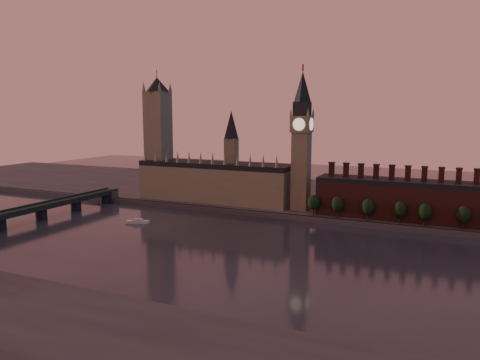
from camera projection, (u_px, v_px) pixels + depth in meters
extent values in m
plane|color=black|center=(222.00, 252.00, 257.70)|extent=(900.00, 900.00, 0.00)
cube|color=#4A4A4F|center=(279.00, 216.00, 338.31)|extent=(900.00, 4.00, 4.00)
cube|color=#4A4A4F|center=(313.00, 196.00, 419.21)|extent=(900.00, 180.00, 4.00)
cube|color=gray|center=(215.00, 184.00, 385.40)|extent=(130.00, 30.00, 28.00)
cube|color=black|center=(215.00, 165.00, 383.10)|extent=(130.00, 30.00, 4.00)
cube|color=gray|center=(231.00, 153.00, 375.45)|extent=(9.00, 9.00, 24.00)
cone|color=black|center=(231.00, 124.00, 372.15)|extent=(12.00, 12.00, 22.00)
cone|color=gray|center=(145.00, 155.00, 393.94)|extent=(2.60, 2.60, 10.00)
cone|color=gray|center=(156.00, 155.00, 389.50)|extent=(2.60, 2.60, 10.00)
cone|color=gray|center=(167.00, 156.00, 385.06)|extent=(2.60, 2.60, 10.00)
cone|color=gray|center=(178.00, 156.00, 380.62)|extent=(2.60, 2.60, 10.00)
cone|color=gray|center=(189.00, 157.00, 376.17)|extent=(2.60, 2.60, 10.00)
cone|color=gray|center=(201.00, 157.00, 371.73)|extent=(2.60, 2.60, 10.00)
cone|color=gray|center=(213.00, 158.00, 367.29)|extent=(2.60, 2.60, 10.00)
cone|color=gray|center=(225.00, 159.00, 362.85)|extent=(2.60, 2.60, 10.00)
cone|color=gray|center=(237.00, 159.00, 358.41)|extent=(2.60, 2.60, 10.00)
cone|color=gray|center=(250.00, 160.00, 353.96)|extent=(2.60, 2.60, 10.00)
cone|color=gray|center=(263.00, 160.00, 349.52)|extent=(2.60, 2.60, 10.00)
cone|color=gray|center=(277.00, 161.00, 345.08)|extent=(2.60, 2.60, 10.00)
cube|color=gray|center=(158.00, 144.00, 403.72)|extent=(18.00, 18.00, 90.00)
cone|color=black|center=(157.00, 84.00, 396.39)|extent=(24.00, 24.00, 12.00)
cylinder|color=#232326|center=(157.00, 77.00, 395.53)|extent=(0.50, 0.50, 12.00)
cone|color=gray|center=(144.00, 87.00, 392.80)|extent=(3.00, 3.00, 8.00)
cone|color=gray|center=(159.00, 86.00, 386.18)|extent=(3.00, 3.00, 8.00)
cone|color=gray|center=(155.00, 87.00, 407.18)|extent=(3.00, 3.00, 8.00)
cone|color=gray|center=(170.00, 87.00, 400.56)|extent=(3.00, 3.00, 8.00)
cube|color=gray|center=(301.00, 171.00, 347.69)|extent=(12.00, 12.00, 58.00)
cube|color=gray|center=(302.00, 124.00, 342.66)|extent=(14.00, 14.00, 12.00)
cube|color=#232326|center=(302.00, 109.00, 341.08)|extent=(11.00, 11.00, 10.00)
cone|color=black|center=(303.00, 87.00, 338.79)|extent=(13.00, 13.00, 22.00)
cylinder|color=#232326|center=(303.00, 68.00, 336.85)|extent=(1.00, 1.00, 5.00)
cylinder|color=beige|center=(299.00, 124.00, 336.19)|extent=(9.00, 0.50, 9.00)
cylinder|color=beige|center=(305.00, 124.00, 349.14)|extent=(9.00, 0.50, 9.00)
cylinder|color=beige|center=(293.00, 124.00, 345.65)|extent=(0.50, 9.00, 9.00)
cylinder|color=beige|center=(311.00, 124.00, 339.68)|extent=(0.50, 9.00, 9.00)
cone|color=gray|center=(291.00, 112.00, 338.22)|extent=(2.00, 2.00, 6.00)
cone|color=gray|center=(308.00, 112.00, 332.84)|extent=(2.00, 2.00, 6.00)
cone|color=gray|center=(296.00, 112.00, 349.91)|extent=(2.00, 2.00, 6.00)
cone|color=gray|center=(313.00, 112.00, 344.52)|extent=(2.00, 2.00, 6.00)
cube|color=#552620|center=(398.00, 201.00, 321.15)|extent=(110.00, 25.00, 24.00)
cube|color=black|center=(399.00, 182.00, 319.21)|extent=(110.00, 25.00, 3.00)
cube|color=#552620|center=(332.00, 170.00, 337.81)|extent=(3.50, 3.50, 9.00)
cube|color=#232326|center=(332.00, 163.00, 337.09)|extent=(4.20, 4.20, 1.00)
cube|color=#552620|center=(346.00, 170.00, 333.49)|extent=(3.50, 3.50, 9.00)
cube|color=#232326|center=(346.00, 163.00, 332.77)|extent=(4.20, 4.20, 1.00)
cube|color=#552620|center=(361.00, 171.00, 329.16)|extent=(3.50, 3.50, 9.00)
cube|color=#232326|center=(361.00, 164.00, 328.44)|extent=(4.20, 4.20, 1.00)
cube|color=#552620|center=(376.00, 172.00, 324.84)|extent=(3.50, 3.50, 9.00)
cube|color=#232326|center=(376.00, 165.00, 324.12)|extent=(4.20, 4.20, 1.00)
cube|color=#552620|center=(392.00, 173.00, 320.51)|extent=(3.50, 3.50, 9.00)
cube|color=#232326|center=(392.00, 165.00, 319.79)|extent=(4.20, 4.20, 1.00)
cube|color=#552620|center=(408.00, 174.00, 316.19)|extent=(3.50, 3.50, 9.00)
cube|color=#232326|center=(408.00, 166.00, 315.47)|extent=(4.20, 4.20, 1.00)
cube|color=#552620|center=(424.00, 174.00, 311.86)|extent=(3.50, 3.50, 9.00)
cube|color=#232326|center=(425.00, 167.00, 311.14)|extent=(4.20, 4.20, 1.00)
cube|color=#552620|center=(441.00, 175.00, 307.54)|extent=(3.50, 3.50, 9.00)
cube|color=#232326|center=(442.00, 168.00, 306.82)|extent=(4.20, 4.20, 1.00)
cube|color=#552620|center=(459.00, 176.00, 303.21)|extent=(3.50, 3.50, 9.00)
cube|color=#232326|center=(459.00, 169.00, 302.49)|extent=(4.20, 4.20, 1.00)
cube|color=#552620|center=(477.00, 177.00, 298.89)|extent=(3.50, 3.50, 9.00)
cube|color=#232326|center=(477.00, 169.00, 298.17)|extent=(4.20, 4.20, 1.00)
cylinder|color=black|center=(314.00, 211.00, 331.31)|extent=(0.80, 0.80, 6.00)
ellipsoid|color=black|center=(314.00, 202.00, 330.38)|extent=(8.60, 8.60, 10.75)
cylinder|color=black|center=(337.00, 214.00, 323.94)|extent=(0.80, 0.80, 6.00)
ellipsoid|color=black|center=(337.00, 204.00, 323.00)|extent=(8.60, 8.60, 10.75)
cylinder|color=black|center=(368.00, 216.00, 315.08)|extent=(0.80, 0.80, 6.00)
ellipsoid|color=black|center=(368.00, 207.00, 314.14)|extent=(8.60, 8.60, 10.75)
cylinder|color=black|center=(399.00, 219.00, 307.15)|extent=(0.80, 0.80, 6.00)
ellipsoid|color=black|center=(400.00, 209.00, 306.22)|extent=(8.60, 8.60, 10.75)
cylinder|color=black|center=(424.00, 222.00, 300.35)|extent=(0.80, 0.80, 6.00)
ellipsoid|color=black|center=(425.00, 212.00, 299.41)|extent=(8.60, 8.60, 10.75)
cylinder|color=black|center=(463.00, 225.00, 292.09)|extent=(0.80, 0.80, 6.00)
ellipsoid|color=black|center=(464.00, 214.00, 291.16)|extent=(8.60, 8.60, 10.75)
cube|color=black|center=(15.00, 213.00, 316.10)|extent=(12.00, 200.00, 2.50)
cube|color=black|center=(9.00, 210.00, 318.10)|extent=(1.00, 200.00, 1.30)
cube|color=black|center=(20.00, 211.00, 313.55)|extent=(1.00, 200.00, 1.30)
cube|color=#4A4A4F|center=(109.00, 194.00, 401.78)|extent=(14.00, 8.00, 6.00)
cylinder|color=#232326|center=(0.00, 224.00, 306.05)|extent=(8.00, 8.00, 7.75)
cylinder|color=#232326|center=(41.00, 214.00, 336.61)|extent=(8.00, 8.00, 7.75)
cylinder|color=#232326|center=(76.00, 206.00, 367.17)|extent=(8.00, 8.00, 7.75)
cylinder|color=#232326|center=(105.00, 198.00, 397.73)|extent=(8.00, 8.00, 7.75)
cube|color=silver|center=(138.00, 222.00, 325.74)|extent=(16.54, 9.73, 1.82)
cube|color=silver|center=(138.00, 220.00, 325.51)|extent=(7.59, 5.55, 1.37)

